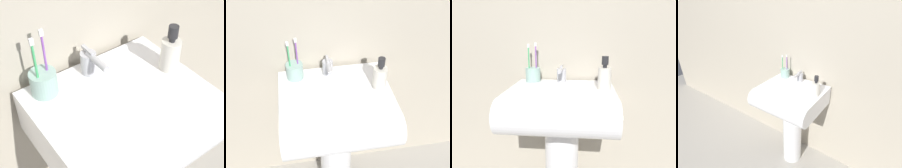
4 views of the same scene
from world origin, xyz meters
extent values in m
plane|color=#ADA89E|center=(0.00, 0.00, 0.00)|extent=(6.00, 6.00, 0.00)
cube|color=#B7AD99|center=(0.00, 0.24, 1.20)|extent=(5.00, 0.05, 2.40)
cylinder|color=white|center=(0.00, 0.00, 0.33)|extent=(0.18, 0.18, 0.65)
cube|color=white|center=(0.00, 0.00, 0.73)|extent=(0.52, 0.38, 0.16)
cylinder|color=white|center=(0.00, -0.19, 0.73)|extent=(0.52, 0.16, 0.16)
cylinder|color=#B7B7BC|center=(-0.02, 0.14, 0.85)|extent=(0.05, 0.05, 0.07)
cylinder|color=#B7B7BC|center=(-0.02, 0.09, 0.89)|extent=(0.02, 0.10, 0.02)
cube|color=#B7B7BC|center=(-0.02, 0.14, 0.90)|extent=(0.01, 0.06, 0.01)
cylinder|color=#99BFB2|center=(-0.18, 0.13, 0.85)|extent=(0.08, 0.08, 0.08)
cylinder|color=#3FB266|center=(-0.19, 0.12, 0.92)|extent=(0.01, 0.01, 0.17)
cube|color=white|center=(-0.19, 0.12, 1.01)|extent=(0.01, 0.01, 0.02)
cylinder|color=purple|center=(-0.16, 0.14, 0.92)|extent=(0.01, 0.01, 0.18)
cube|color=white|center=(-0.16, 0.14, 1.02)|extent=(0.01, 0.01, 0.02)
cylinder|color=silver|center=(0.21, 0.00, 0.87)|extent=(0.06, 0.06, 0.11)
cylinder|color=#262628|center=(0.21, 0.00, 0.93)|extent=(0.02, 0.02, 0.01)
cylinder|color=#262628|center=(0.21, 0.00, 0.95)|extent=(0.03, 0.03, 0.04)
camera|label=1|loc=(-0.46, -0.59, 1.53)|focal=55.00mm
camera|label=2|loc=(-0.15, -0.96, 1.67)|focal=45.00mm
camera|label=3|loc=(0.11, -1.04, 1.08)|focal=35.00mm
camera|label=4|loc=(0.70, -1.05, 1.51)|focal=28.00mm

